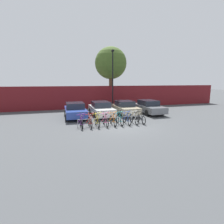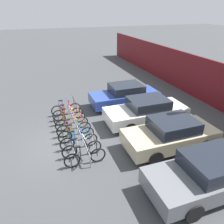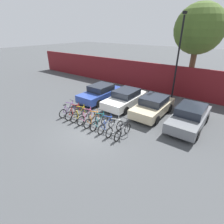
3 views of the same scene
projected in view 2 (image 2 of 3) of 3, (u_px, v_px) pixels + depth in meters
name	position (u px, v px, depth m)	size (l,w,h in m)	color
ground_plane	(66.00, 143.00, 10.21)	(120.00, 120.00, 0.00)	#424447
bike_rack	(77.00, 125.00, 10.67)	(5.33, 0.04, 0.57)	gray
bicycle_purple	(66.00, 109.00, 12.71)	(0.68, 1.71, 1.05)	black
bicycle_red	(68.00, 113.00, 12.16)	(0.68, 1.71, 1.05)	black
bicycle_yellow	(70.00, 118.00, 11.70)	(0.68, 1.71, 1.05)	black
bicycle_pink	(72.00, 123.00, 11.16)	(0.68, 1.71, 1.05)	black
bicycle_orange	(74.00, 129.00, 10.65)	(0.68, 1.71, 1.05)	black
bicycle_teal	(76.00, 134.00, 10.18)	(0.68, 1.71, 1.05)	black
bicycle_blue	(79.00, 141.00, 9.67)	(0.68, 1.71, 1.05)	black
bicycle_white	(82.00, 149.00, 9.16)	(0.68, 1.71, 1.05)	black
bicycle_black	(85.00, 157.00, 8.65)	(0.68, 1.71, 1.05)	black
car_blue	(125.00, 95.00, 13.78)	(1.91, 4.28, 1.40)	#2D479E
car_white	(146.00, 111.00, 11.71)	(1.91, 4.38, 1.40)	silver
car_beige	(171.00, 134.00, 9.60)	(1.91, 4.11, 1.40)	#C1B28E
car_grey	(211.00, 173.00, 7.35)	(1.91, 4.45, 1.40)	slate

